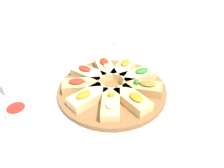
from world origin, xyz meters
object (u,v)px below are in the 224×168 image
plate_left (134,38)px  napkin_stack (57,54)px  serving_board (112,90)px  dipping_bowl (17,111)px  water_glass (14,82)px

plate_left → napkin_stack: plate_left is taller
serving_board → plate_left: bearing=150.7°
plate_left → dipping_bowl: dipping_bowl is taller
water_glass → dipping_bowl: 0.11m
napkin_stack → dipping_bowl: dipping_bowl is taller
water_glass → dipping_bowl: bearing=4.6°
plate_left → dipping_bowl: (0.39, -0.49, 0.01)m
serving_board → water_glass: bearing=-104.0°
serving_board → water_glass: 0.31m
plate_left → water_glass: size_ratio=2.55×
plate_left → water_glass: water_glass is taller
napkin_stack → dipping_bowl: bearing=-21.5°
serving_board → dipping_bowl: size_ratio=5.38×
dipping_bowl → napkin_stack: bearing=158.5°
water_glass → napkin_stack: 0.27m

